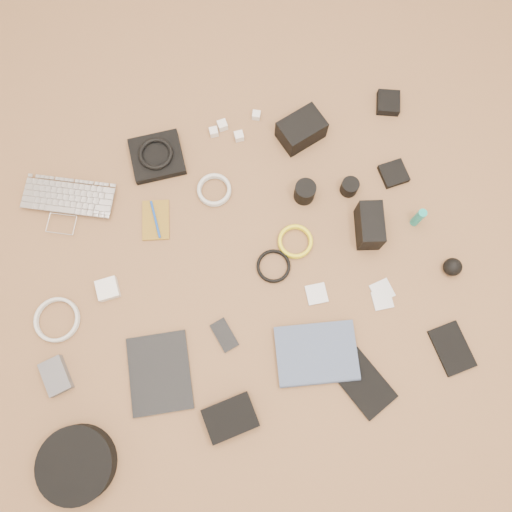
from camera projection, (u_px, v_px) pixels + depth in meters
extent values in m
cube|color=#8A5D40|center=(241.00, 270.00, 1.65)|extent=(4.00, 4.00, 0.04)
imported|color=#BCBDC1|center=(66.00, 209.00, 1.67)|extent=(0.36, 0.31, 0.02)
cube|color=black|center=(157.00, 157.00, 1.71)|extent=(0.17, 0.16, 0.03)
torus|color=black|center=(156.00, 154.00, 1.69)|extent=(0.15, 0.15, 0.02)
cube|color=white|center=(214.00, 132.00, 1.74)|extent=(0.03, 0.03, 0.03)
cube|color=white|center=(222.00, 125.00, 1.74)|extent=(0.03, 0.03, 0.03)
cube|color=white|center=(256.00, 115.00, 1.75)|extent=(0.04, 0.04, 0.03)
cube|color=white|center=(239.00, 136.00, 1.73)|extent=(0.03, 0.03, 0.03)
cube|color=black|center=(301.00, 130.00, 1.71)|extent=(0.17, 0.15, 0.09)
cube|color=black|center=(388.00, 103.00, 1.76)|extent=(0.10, 0.11, 0.03)
cube|color=olive|center=(156.00, 220.00, 1.67)|extent=(0.11, 0.15, 0.01)
cylinder|color=#1544AA|center=(155.00, 219.00, 1.66)|extent=(0.01, 0.13, 0.01)
torus|color=silver|center=(214.00, 191.00, 1.69)|extent=(0.12, 0.12, 0.01)
cylinder|color=black|center=(305.00, 192.00, 1.66)|extent=(0.08, 0.08, 0.08)
cylinder|color=black|center=(350.00, 187.00, 1.67)|extent=(0.08, 0.08, 0.05)
cube|color=black|center=(394.00, 174.00, 1.70)|extent=(0.09, 0.09, 0.02)
cube|color=white|center=(108.00, 289.00, 1.60)|extent=(0.07, 0.07, 0.03)
torus|color=silver|center=(58.00, 320.00, 1.58)|extent=(0.18, 0.18, 0.01)
torus|color=black|center=(273.00, 266.00, 1.63)|extent=(0.13, 0.13, 0.01)
torus|color=yellow|center=(295.00, 242.00, 1.65)|extent=(0.15, 0.15, 0.01)
cube|color=black|center=(369.00, 226.00, 1.61)|extent=(0.10, 0.15, 0.10)
cylinder|color=teal|center=(418.00, 218.00, 1.62)|extent=(0.03, 0.03, 0.10)
cube|color=#555459|center=(56.00, 376.00, 1.53)|extent=(0.09, 0.12, 0.03)
cube|color=black|center=(160.00, 373.00, 1.54)|extent=(0.21, 0.26, 0.01)
cube|color=black|center=(224.00, 335.00, 1.57)|extent=(0.08, 0.11, 0.01)
cube|color=silver|center=(316.00, 294.00, 1.60)|extent=(0.07, 0.07, 0.01)
cube|color=silver|center=(382.00, 300.00, 1.60)|extent=(0.06, 0.06, 0.01)
cube|color=silver|center=(382.00, 291.00, 1.61)|extent=(0.07, 0.07, 0.01)
sphere|color=black|center=(453.00, 267.00, 1.60)|extent=(0.07, 0.07, 0.06)
cylinder|color=black|center=(77.00, 464.00, 1.45)|extent=(0.29, 0.29, 0.06)
cube|color=black|center=(230.00, 418.00, 1.50)|extent=(0.16, 0.13, 0.04)
imported|color=#41506E|center=(320.00, 384.00, 1.53)|extent=(0.27, 0.22, 0.02)
cube|color=black|center=(363.00, 383.00, 1.53)|extent=(0.19, 0.22, 0.01)
cube|color=black|center=(452.00, 348.00, 1.56)|extent=(0.12, 0.16, 0.01)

